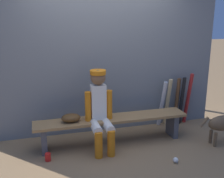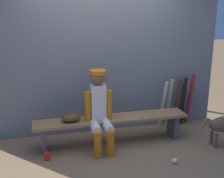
{
  "view_description": "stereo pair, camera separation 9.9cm",
  "coord_description": "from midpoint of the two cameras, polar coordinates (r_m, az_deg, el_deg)",
  "views": [
    {
      "loc": [
        -1.06,
        -3.78,
        1.95
      ],
      "look_at": [
        0.0,
        0.0,
        0.87
      ],
      "focal_mm": 44.24,
      "sensor_mm": 36.0,
      "label": 1
    },
    {
      "loc": [
        -0.96,
        -3.8,
        1.95
      ],
      "look_at": [
        0.0,
        0.0,
        0.87
      ],
      "focal_mm": 44.24,
      "sensor_mm": 36.0,
      "label": 2
    }
  ],
  "objects": [
    {
      "name": "chainlink_fence",
      "position": [
        4.53,
        -2.49,
        4.5
      ],
      "size": [
        3.99,
        0.03,
        2.19
      ],
      "primitive_type": "cube",
      "color": "slate",
      "rests_on": "ground_plane"
    },
    {
      "name": "baseball",
      "position": [
        3.93,
        12.29,
        -14.15
      ],
      "size": [
        0.07,
        0.07,
        0.07
      ],
      "primitive_type": "sphere",
      "color": "white",
      "rests_on": "ground_plane"
    },
    {
      "name": "bat_aluminum_silver",
      "position": [
        4.89,
        9.72,
        -3.07
      ],
      "size": [
        0.09,
        0.24,
        0.84
      ],
      "primitive_type": "cylinder",
      "rotation": [
        0.2,
        0.0,
        0.13
      ],
      "color": "#B7B7BC",
      "rests_on": "ground_plane"
    },
    {
      "name": "baseball_glove",
      "position": [
        4.08,
        -9.17,
        -5.91
      ],
      "size": [
        0.28,
        0.2,
        0.12
      ],
      "primitive_type": "ellipsoid",
      "color": "#593819",
      "rests_on": "dugout_bench"
    },
    {
      "name": "bat_wood_dark",
      "position": [
        5.06,
        12.7,
        -2.49
      ],
      "size": [
        0.08,
        0.14,
        0.86
      ],
      "primitive_type": "cylinder",
      "rotation": [
        0.08,
        0.0,
        0.1
      ],
      "color": "brown",
      "rests_on": "ground_plane"
    },
    {
      "name": "bat_aluminum_black",
      "position": [
        5.05,
        13.64,
        -2.44
      ],
      "size": [
        0.06,
        0.17,
        0.88
      ],
      "primitive_type": "cylinder",
      "rotation": [
        0.12,
        0.0,
        -0.01
      ],
      "color": "black",
      "rests_on": "ground_plane"
    },
    {
      "name": "bat_wood_natural",
      "position": [
        4.99,
        10.86,
        -2.64
      ],
      "size": [
        0.08,
        0.2,
        0.86
      ],
      "primitive_type": "cylinder",
      "rotation": [
        0.16,
        0.0,
        0.1
      ],
      "color": "tan",
      "rests_on": "ground_plane"
    },
    {
      "name": "cup_on_ground",
      "position": [
        3.99,
        -13.81,
        -13.5
      ],
      "size": [
        0.08,
        0.08,
        0.11
      ],
      "primitive_type": "cylinder",
      "color": "red",
      "rests_on": "ground_plane"
    },
    {
      "name": "dugout_bench",
      "position": [
        4.24,
        -0.67,
        -7.08
      ],
      "size": [
        2.35,
        0.36,
        0.42
      ],
      "color": "olive",
      "rests_on": "ground_plane"
    },
    {
      "name": "cup_on_bench",
      "position": [
        4.19,
        -5.41,
        -5.31
      ],
      "size": [
        0.08,
        0.08,
        0.11
      ],
      "primitive_type": "cylinder",
      "color": "red",
      "rests_on": "dugout_bench"
    },
    {
      "name": "player_seated",
      "position": [
        4.0,
        -3.2,
        -3.99
      ],
      "size": [
        0.41,
        0.55,
        1.17
      ],
      "color": "silver",
      "rests_on": "ground_plane"
    },
    {
      "name": "bat_aluminum_red",
      "position": [
        5.12,
        14.89,
        -1.94
      ],
      "size": [
        0.09,
        0.21,
        0.94
      ],
      "primitive_type": "cylinder",
      "rotation": [
        0.15,
        0.0,
        0.11
      ],
      "color": "#B22323",
      "rests_on": "ground_plane"
    },
    {
      "name": "ground_plane",
      "position": [
        4.38,
        -0.66,
        -11.07
      ],
      "size": [
        30.0,
        30.0,
        0.0
      ],
      "primitive_type": "plane",
      "color": "olive"
    }
  ]
}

